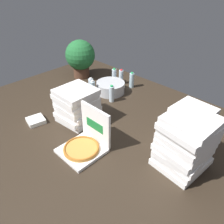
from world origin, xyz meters
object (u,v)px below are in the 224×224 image
object	(u,v)px
water_bottle_1	(132,80)
ice_bucket	(110,87)
water_bottle_2	(93,89)
potted_plant	(80,57)
water_bottle_4	(121,77)
napkin_pile	(36,120)
pizza_stack_left_far	(185,143)
pizza_stack_left_mid	(77,105)
water_bottle_3	(112,94)
water_bottle_5	(114,76)
pizza_stack_left_near	(192,120)
open_pizza_box	(86,142)
water_bottle_0	(91,86)

from	to	relation	value
water_bottle_1	ice_bucket	bearing A→B (deg)	-108.29
water_bottle_2	potted_plant	distance (m)	0.65
water_bottle_4	napkin_pile	bearing A→B (deg)	-91.12
pizza_stack_left_far	pizza_stack_left_mid	xyz separation A→B (m)	(-1.09, -0.18, -0.05)
water_bottle_2	water_bottle_3	world-z (taller)	same
water_bottle_1	pizza_stack_left_far	bearing A→B (deg)	-33.62
water_bottle_5	pizza_stack_left_near	bearing A→B (deg)	-11.57
pizza_stack_left_near	water_bottle_2	size ratio (longest dim) A/B	1.88
pizza_stack_left_far	water_bottle_3	distance (m)	1.16
pizza_stack_left_far	napkin_pile	size ratio (longest dim) A/B	2.81
open_pizza_box	water_bottle_1	distance (m)	1.29
water_bottle_2	potted_plant	bearing A→B (deg)	153.79
water_bottle_5	potted_plant	size ratio (longest dim) A/B	0.40
water_bottle_3	napkin_pile	xyz separation A→B (m)	(-0.26, -0.85, -0.08)
water_bottle_3	water_bottle_1	bearing A→B (deg)	98.87
water_bottle_0	water_bottle_4	size ratio (longest dim) A/B	1.00
water_bottle_4	ice_bucket	bearing A→B (deg)	-76.02
water_bottle_1	water_bottle_2	world-z (taller)	same
pizza_stack_left_far	napkin_pile	distance (m)	1.48
pizza_stack_left_near	water_bottle_5	distance (m)	1.30
water_bottle_1	water_bottle_5	distance (m)	0.26
open_pizza_box	water_bottle_2	bearing A→B (deg)	134.72
water_bottle_1	water_bottle_0	bearing A→B (deg)	-117.51
water_bottle_2	ice_bucket	bearing A→B (deg)	69.11
napkin_pile	pizza_stack_left_near	bearing A→B (deg)	38.88
pizza_stack_left_near	water_bottle_1	distance (m)	1.06
water_bottle_0	water_bottle_5	size ratio (longest dim) A/B	1.00
water_bottle_0	water_bottle_2	xyz separation A→B (m)	(0.07, -0.03, 0.00)
open_pizza_box	ice_bucket	bearing A→B (deg)	123.08
water_bottle_2	napkin_pile	size ratio (longest dim) A/B	1.26
water_bottle_4	water_bottle_5	distance (m)	0.10
pizza_stack_left_far	water_bottle_0	bearing A→B (deg)	168.31
pizza_stack_left_far	water_bottle_5	distance (m)	1.61
water_bottle_2	pizza_stack_left_far	bearing A→B (deg)	-10.94
water_bottle_1	water_bottle_3	bearing A→B (deg)	-81.13
open_pizza_box	potted_plant	distance (m)	1.56
pizza_stack_left_near	pizza_stack_left_mid	bearing A→B (deg)	-145.36
potted_plant	pizza_stack_left_far	bearing A→B (deg)	-15.63
water_bottle_1	water_bottle_5	xyz separation A→B (m)	(-0.26, -0.07, 0.00)
open_pizza_box	water_bottle_2	world-z (taller)	open_pizza_box
napkin_pile	open_pizza_box	bearing A→B (deg)	8.66
open_pizza_box	potted_plant	world-z (taller)	potted_plant
water_bottle_3	water_bottle_5	distance (m)	0.50
napkin_pile	water_bottle_1	bearing A→B (deg)	81.60
pizza_stack_left_near	napkin_pile	world-z (taller)	pizza_stack_left_near
pizza_stack_left_far	water_bottle_0	distance (m)	1.46
pizza_stack_left_mid	water_bottle_1	size ratio (longest dim) A/B	1.86
water_bottle_0	potted_plant	bearing A→B (deg)	153.65
pizza_stack_left_mid	water_bottle_4	xyz separation A→B (m)	(-0.25, 0.94, -0.08)
pizza_stack_left_far	water_bottle_3	size ratio (longest dim) A/B	2.22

